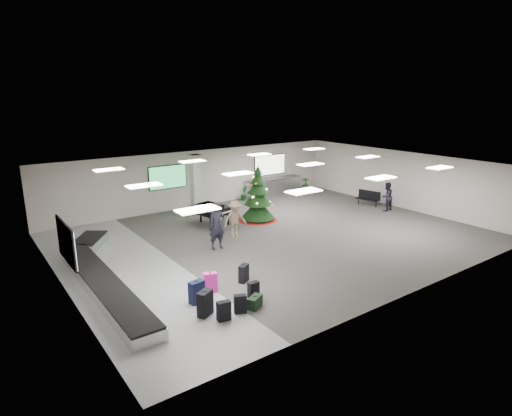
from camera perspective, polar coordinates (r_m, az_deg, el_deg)
ground at (r=19.44m, az=2.62°, el=-3.89°), size 18.00×18.00×0.00m
room_envelope at (r=19.11m, az=0.56°, el=3.05°), size 18.02×14.02×3.21m
baggage_carousel at (r=15.96m, az=-20.10°, el=-8.36°), size 2.28×9.71×0.43m
service_counter at (r=27.32m, az=2.23°, el=2.88°), size 4.05×0.65×1.08m
suitcase_0 at (r=12.85m, az=-6.80°, el=-12.52°), size 0.56×0.47×0.79m
suitcase_1 at (r=12.95m, az=-2.12°, el=-12.66°), size 0.42×0.33×0.59m
pink_suitcase at (r=14.23m, az=-6.10°, el=-9.84°), size 0.49×0.38×0.69m
suitcase_3 at (r=14.89m, az=-1.65°, el=-8.70°), size 0.47×0.41×0.64m
navy_suitcase at (r=13.60m, az=-7.92°, el=-11.04°), size 0.51×0.35×0.74m
suitcase_5 at (r=12.59m, az=-4.32°, el=-13.52°), size 0.42×0.28×0.61m
green_duffel at (r=13.28m, az=-0.14°, el=-12.42°), size 0.60×0.49×0.38m
suitcase_7 at (r=13.85m, az=-0.34°, el=-10.83°), size 0.37×0.20×0.54m
christmas_tree at (r=21.78m, az=0.25°, el=0.98°), size 2.06×2.06×2.94m
grand_piano at (r=21.06m, az=-6.08°, el=-0.23°), size 1.86×2.20×1.10m
bench at (r=25.53m, az=14.79°, el=1.38°), size 0.76×1.44×0.87m
traveler_a at (r=17.76m, az=-5.21°, el=-2.41°), size 0.76×0.52×1.99m
traveler_b at (r=19.20m, az=-2.81°, el=-1.48°), size 1.16×0.74×1.69m
traveler_bench at (r=24.60m, az=17.02°, el=1.47°), size 0.82×0.66×1.61m
potted_plant_left at (r=25.89m, az=-1.63°, el=2.00°), size 0.64×0.64×0.91m
potted_plant_right at (r=28.94m, az=6.63°, el=3.21°), size 0.65×0.65×0.82m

